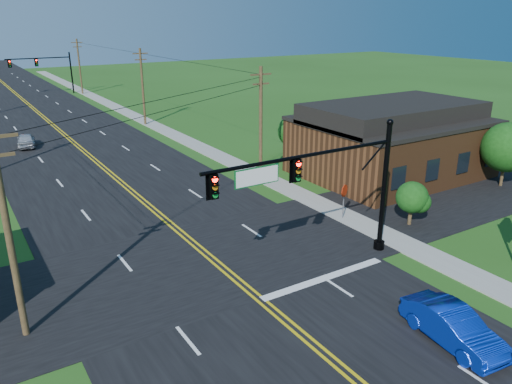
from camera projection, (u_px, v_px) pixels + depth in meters
road_main at (58, 131)px, 57.44m from camera, size 16.00×220.00×0.04m
road_cross at (208, 259)px, 27.13m from camera, size 70.00×10.00×0.04m
sidewalk at (177, 136)px, 54.73m from camera, size 2.00×160.00×0.08m
signal_mast_main at (321, 183)px, 24.54m from camera, size 11.30×0.60×7.48m
signal_mast_far at (43, 67)px, 82.09m from camera, size 10.98×0.60×7.48m
brick_building at (391, 146)px, 41.18m from camera, size 14.20×11.20×4.70m
utility_pole_left_a at (8, 231)px, 19.19m from camera, size 1.80×0.28×9.00m
utility_pole_right_a at (261, 123)px, 38.46m from camera, size 1.80×0.28×9.00m
utility_pole_right_b at (143, 85)px, 59.20m from camera, size 1.80×0.28×9.00m
utility_pole_right_c at (79, 65)px, 83.13m from camera, size 1.80×0.28×9.00m
tree_right_front at (507, 147)px, 37.86m from camera, size 3.80×3.80×5.00m
tree_right_back at (294, 131)px, 45.47m from camera, size 3.00×3.00×4.10m
shrub_corner at (412, 197)px, 31.05m from camera, size 2.00×2.00×2.86m
blue_car at (453, 327)px, 19.99m from camera, size 2.09×4.71×1.50m
distant_car at (26, 140)px, 50.14m from camera, size 2.26×4.31×1.40m
stop_sign at (344, 194)px, 31.98m from camera, size 0.80×0.38×2.39m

